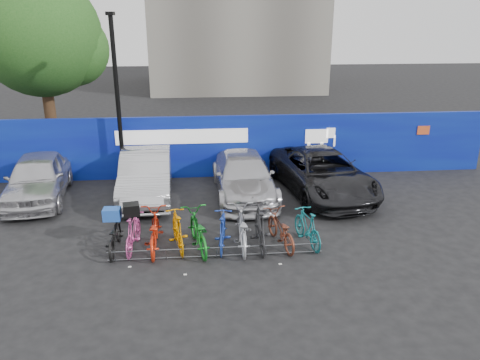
{
  "coord_description": "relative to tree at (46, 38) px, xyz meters",
  "views": [
    {
      "loc": [
        -0.36,
        -11.48,
        5.96
      ],
      "look_at": [
        0.85,
        2.0,
        1.21
      ],
      "focal_mm": 35.0,
      "sensor_mm": 36.0,
      "label": 1
    }
  ],
  "objects": [
    {
      "name": "bike_0",
      "position": [
        4.08,
        -10.05,
        -4.61
      ],
      "size": [
        0.63,
        1.75,
        0.92
      ],
      "primitive_type": "imported",
      "rotation": [
        0.0,
        0.0,
        3.15
      ],
      "color": "black",
      "rests_on": "ground"
    },
    {
      "name": "car_3",
      "position": [
        10.69,
        -6.25,
        -4.31
      ],
      "size": [
        3.27,
        5.76,
        1.52
      ],
      "primitive_type": "imported",
      "rotation": [
        0.0,
        0.0,
        0.14
      ],
      "color": "black",
      "rests_on": "ground"
    },
    {
      "name": "bike_3",
      "position": [
        5.76,
        -10.04,
        -4.54
      ],
      "size": [
        0.81,
        1.81,
        1.05
      ],
      "primitive_type": "imported",
      "rotation": [
        0.0,
        0.0,
        3.33
      ],
      "color": "orange",
      "rests_on": "ground"
    },
    {
      "name": "bike_9",
      "position": [
        9.29,
        -10.11,
        -4.56
      ],
      "size": [
        0.81,
        1.75,
        1.01
      ],
      "primitive_type": "imported",
      "rotation": [
        0.0,
        0.0,
        3.35
      ],
      "color": "#15767E",
      "rests_on": "ground"
    },
    {
      "name": "bike_2",
      "position": [
        5.12,
        -10.04,
        -4.54
      ],
      "size": [
        0.76,
        2.04,
        1.06
      ],
      "primitive_type": "imported",
      "rotation": [
        0.0,
        0.0,
        3.17
      ],
      "color": "red",
      "rests_on": "ground"
    },
    {
      "name": "bike_8",
      "position": [
        8.54,
        -10.13,
        -4.59
      ],
      "size": [
        1.01,
        1.92,
        0.96
      ],
      "primitive_type": "imported",
      "rotation": [
        0.0,
        0.0,
        3.36
      ],
      "color": "brown",
      "rests_on": "ground"
    },
    {
      "name": "hoarding",
      "position": [
        6.78,
        -4.06,
        -3.86
      ],
      "size": [
        22.0,
        0.18,
        2.4
      ],
      "color": "#0A0F8A",
      "rests_on": "ground"
    },
    {
      "name": "car_1",
      "position": [
        4.54,
        -6.01,
        -4.27
      ],
      "size": [
        1.9,
        4.89,
        1.59
      ],
      "primitive_type": "imported",
      "rotation": [
        0.0,
        0.0,
        0.05
      ],
      "color": "#A5A6A9",
      "rests_on": "ground"
    },
    {
      "name": "bike_7",
      "position": [
        7.97,
        -10.17,
        -4.49
      ],
      "size": [
        0.56,
        1.93,
        1.16
      ],
      "primitive_type": "imported",
      "rotation": [
        0.0,
        0.0,
        3.13
      ],
      "color": "#262628",
      "rests_on": "ground"
    },
    {
      "name": "bike_6",
      "position": [
        7.48,
        -10.1,
        -4.53
      ],
      "size": [
        0.76,
        2.07,
        1.08
      ],
      "primitive_type": "imported",
      "rotation": [
        0.0,
        0.0,
        3.12
      ],
      "color": "#A8A9B0",
      "rests_on": "ground"
    },
    {
      "name": "cargo_topcase",
      "position": [
        4.58,
        -10.01,
        -3.9
      ],
      "size": [
        0.48,
        0.45,
        0.31
      ],
      "primitive_type": "cube",
      "rotation": [
        0.0,
        0.0,
        0.19
      ],
      "color": "black",
      "rests_on": "bike_1"
    },
    {
      "name": "tree",
      "position": [
        0.0,
        0.0,
        0.0
      ],
      "size": [
        5.4,
        5.2,
        7.8
      ],
      "color": "#382314",
      "rests_on": "ground"
    },
    {
      "name": "cargo_crate",
      "position": [
        4.08,
        -10.05,
        -4.0
      ],
      "size": [
        0.45,
        0.35,
        0.32
      ],
      "primitive_type": "cube",
      "rotation": [
        0.0,
        0.0,
        -0.02
      ],
      "color": "#1F4FB2",
      "rests_on": "bike_0"
    },
    {
      "name": "car_2",
      "position": [
        7.92,
        -6.22,
        -4.36
      ],
      "size": [
        2.12,
        4.95,
        1.42
      ],
      "primitive_type": "imported",
      "rotation": [
        0.0,
        0.0,
        0.03
      ],
      "color": "#B3B3B8",
      "rests_on": "ground"
    },
    {
      "name": "bike_4",
      "position": [
        6.3,
        -10.13,
        -4.54
      ],
      "size": [
        1.09,
        2.12,
        1.06
      ],
      "primitive_type": "imported",
      "rotation": [
        0.0,
        0.0,
        3.34
      ],
      "color": "#12741D",
      "rests_on": "ground"
    },
    {
      "name": "bike_1",
      "position": [
        4.58,
        -10.01,
        -4.56
      ],
      "size": [
        0.63,
        1.73,
        1.02
      ],
      "primitive_type": "imported",
      "rotation": [
        0.0,
        0.0,
        3.05
      ],
      "color": "#D54998",
      "rests_on": "ground"
    },
    {
      "name": "car_0",
      "position": [
        0.89,
        -5.95,
        -4.29
      ],
      "size": [
        2.37,
        4.74,
        1.55
      ],
      "primitive_type": "imported",
      "rotation": [
        0.0,
        0.0,
        0.12
      ],
      "color": "#BCBBC0",
      "rests_on": "ground"
    },
    {
      "name": "lamppost",
      "position": [
        3.57,
        -4.66,
        -1.8
      ],
      "size": [
        0.25,
        0.5,
        6.11
      ],
      "color": "black",
      "rests_on": "ground"
    },
    {
      "name": "bike_rack",
      "position": [
        6.77,
        -10.66,
        -4.91
      ],
      "size": [
        5.6,
        0.03,
        0.3
      ],
      "color": "#595B60",
      "rests_on": "ground"
    },
    {
      "name": "ground",
      "position": [
        6.77,
        -10.06,
        -5.07
      ],
      "size": [
        100.0,
        100.0,
        0.0
      ],
      "primitive_type": "plane",
      "color": "black",
      "rests_on": "ground"
    },
    {
      "name": "bike_5",
      "position": [
        6.97,
        -10.12,
        -4.56
      ],
      "size": [
        0.67,
        1.72,
        1.01
      ],
      "primitive_type": "imported",
      "rotation": [
        0.0,
        0.0,
        3.02
      ],
      "color": "#1E3BA1",
      "rests_on": "ground"
    }
  ]
}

